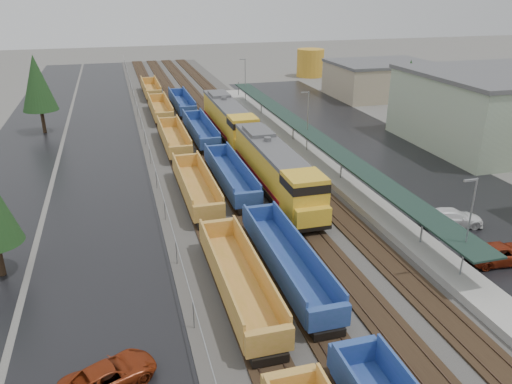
% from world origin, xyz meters
% --- Properties ---
extents(ballast_strip, '(20.00, 160.00, 0.08)m').
position_xyz_m(ballast_strip, '(0.00, 60.00, 0.04)').
color(ballast_strip, '#302D2B').
rests_on(ballast_strip, ground).
extents(trackbed, '(14.60, 160.00, 0.22)m').
position_xyz_m(trackbed, '(-0.00, 60.00, 0.16)').
color(trackbed, black).
rests_on(trackbed, ground).
extents(west_parking_lot, '(10.00, 160.00, 0.02)m').
position_xyz_m(west_parking_lot, '(-15.00, 60.00, 0.01)').
color(west_parking_lot, black).
rests_on(west_parking_lot, ground).
extents(west_road, '(9.00, 160.00, 0.02)m').
position_xyz_m(west_road, '(-25.00, 60.00, 0.01)').
color(west_road, black).
rests_on(west_road, ground).
extents(east_commuter_lot, '(16.00, 100.00, 0.02)m').
position_xyz_m(east_commuter_lot, '(19.00, 50.00, 0.01)').
color(east_commuter_lot, black).
rests_on(east_commuter_lot, ground).
extents(station_platform, '(3.00, 80.00, 8.00)m').
position_xyz_m(station_platform, '(9.50, 50.01, 0.73)').
color(station_platform, '#9E9B93').
rests_on(station_platform, ground).
extents(chainlink_fence, '(0.08, 160.04, 2.02)m').
position_xyz_m(chainlink_fence, '(-9.50, 58.44, 1.61)').
color(chainlink_fence, gray).
rests_on(chainlink_fence, ground).
extents(distant_hills, '(301.00, 140.00, 25.20)m').
position_xyz_m(distant_hills, '(44.79, 210.68, 0.00)').
color(distant_hills, '#55634D').
rests_on(distant_hills, ground).
extents(tree_west_far, '(4.84, 4.84, 11.00)m').
position_xyz_m(tree_west_far, '(-23.00, 70.00, 7.12)').
color(tree_west_far, '#332316').
rests_on(tree_west_far, ground).
extents(tree_east, '(4.40, 4.40, 10.00)m').
position_xyz_m(tree_east, '(28.00, 58.00, 6.47)').
color(tree_east, '#332316').
rests_on(tree_east, ground).
extents(locomotive_lead, '(3.35, 22.05, 4.99)m').
position_xyz_m(locomotive_lead, '(2.00, 39.25, 2.63)').
color(locomotive_lead, black).
rests_on(locomotive_lead, ground).
extents(locomotive_trail, '(3.35, 22.05, 4.99)m').
position_xyz_m(locomotive_trail, '(2.00, 60.25, 2.63)').
color(locomotive_trail, black).
rests_on(locomotive_trail, ground).
extents(well_string_yellow, '(2.84, 119.25, 2.51)m').
position_xyz_m(well_string_yellow, '(-6.00, 40.15, 1.23)').
color(well_string_yellow, '#B38B31').
rests_on(well_string_yellow, ground).
extents(well_string_blue, '(2.73, 106.37, 2.42)m').
position_xyz_m(well_string_blue, '(-2.00, 33.39, 1.20)').
color(well_string_blue, navy).
rests_on(well_string_blue, ground).
extents(storage_tank, '(6.21, 6.21, 6.21)m').
position_xyz_m(storage_tank, '(31.52, 104.70, 3.10)').
color(storage_tank, gold).
rests_on(storage_tank, ground).
extents(parked_car_west_c, '(4.13, 5.54, 1.40)m').
position_xyz_m(parked_car_west_c, '(-14.54, 16.49, 0.70)').
color(parked_car_west_c, maroon).
rests_on(parked_car_west_c, ground).
extents(parked_car_east_b, '(3.05, 5.58, 1.48)m').
position_xyz_m(parked_car_east_b, '(14.35, 21.64, 0.74)').
color(parked_car_east_b, maroon).
rests_on(parked_car_east_b, ground).
extents(parked_car_east_c, '(3.37, 5.72, 1.56)m').
position_xyz_m(parked_car_east_c, '(14.62, 28.02, 0.78)').
color(parked_car_east_c, white).
rests_on(parked_car_east_c, ground).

